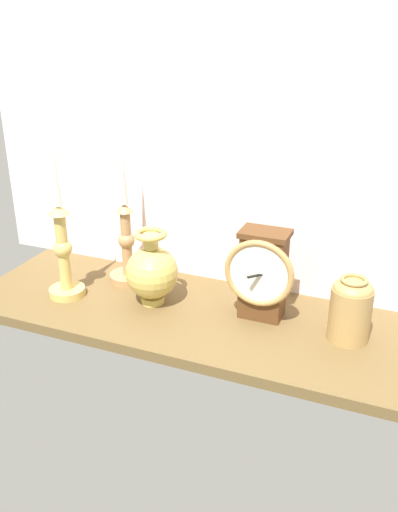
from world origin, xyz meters
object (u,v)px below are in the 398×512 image
candlestick_tall_left (126,241)px  brass_vase_jar (351,308)px  mantel_clock (262,274)px  candlestick_tall_center (63,247)px  brass_vase_bulbous (152,271)px

candlestick_tall_left → brass_vase_jar: candlestick_tall_left is taller
mantel_clock → candlestick_tall_center: bearing=-170.7°
mantel_clock → candlestick_tall_center: 46.16cm
candlestick_tall_center → brass_vase_bulbous: candlestick_tall_center is taller
brass_vase_bulbous → brass_vase_jar: (44.18, 1.50, -0.75)cm
brass_vase_jar → candlestick_tall_center: bearing=-174.8°
candlestick_tall_left → candlestick_tall_center: size_ratio=0.95×
candlestick_tall_left → candlestick_tall_center: bearing=-127.8°
candlestick_tall_center → candlestick_tall_left: bearing=52.2°
brass_vase_bulbous → brass_vase_jar: 44.21cm
brass_vase_jar → brass_vase_bulbous: bearing=-178.1°
brass_vase_bulbous → brass_vase_jar: bearing=1.9°
candlestick_tall_center → brass_vase_bulbous: 21.48cm
candlestick_tall_left → brass_vase_bulbous: size_ratio=2.15×
mantel_clock → brass_vase_bulbous: 25.30cm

